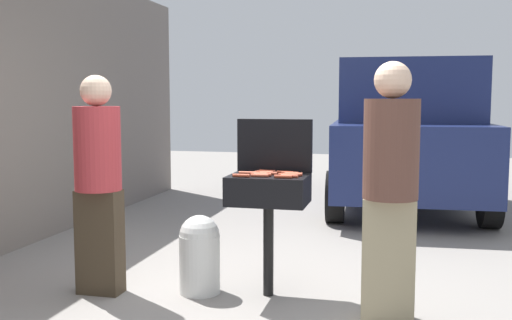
% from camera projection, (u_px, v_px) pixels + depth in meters
% --- Properties ---
extents(ground_plane, '(24.00, 24.00, 0.00)m').
position_uv_depth(ground_plane, '(253.00, 297.00, 4.54)').
color(ground_plane, gray).
extents(house_wall_side, '(0.24, 8.00, 3.01)m').
position_uv_depth(house_wall_side, '(11.00, 100.00, 6.01)').
color(house_wall_side, slate).
rests_on(house_wall_side, ground).
extents(bbq_grill, '(0.60, 0.44, 0.94)m').
position_uv_depth(bbq_grill, '(269.00, 194.00, 4.51)').
color(bbq_grill, black).
rests_on(bbq_grill, ground).
extents(grill_lid_open, '(0.60, 0.05, 0.42)m').
position_uv_depth(grill_lid_open, '(275.00, 146.00, 4.68)').
color(grill_lid_open, black).
rests_on(grill_lid_open, bbq_grill).
extents(hot_dog_0, '(0.13, 0.03, 0.03)m').
position_uv_depth(hot_dog_0, '(265.00, 172.00, 4.58)').
color(hot_dog_0, '#B74C33').
rests_on(hot_dog_0, bbq_grill).
extents(hot_dog_1, '(0.13, 0.03, 0.03)m').
position_uv_depth(hot_dog_1, '(263.00, 173.00, 4.55)').
color(hot_dog_1, '#AD4228').
rests_on(hot_dog_1, bbq_grill).
extents(hot_dog_2, '(0.13, 0.04, 0.03)m').
position_uv_depth(hot_dog_2, '(289.00, 176.00, 4.34)').
color(hot_dog_2, '#B74C33').
rests_on(hot_dog_2, bbq_grill).
extents(hot_dog_3, '(0.13, 0.03, 0.03)m').
position_uv_depth(hot_dog_3, '(259.00, 174.00, 4.47)').
color(hot_dog_3, '#AD4228').
rests_on(hot_dog_3, bbq_grill).
extents(hot_dog_4, '(0.13, 0.04, 0.03)m').
position_uv_depth(hot_dog_4, '(267.00, 171.00, 4.62)').
color(hot_dog_4, '#AD4228').
rests_on(hot_dog_4, bbq_grill).
extents(hot_dog_5, '(0.13, 0.04, 0.03)m').
position_uv_depth(hot_dog_5, '(287.00, 175.00, 4.40)').
color(hot_dog_5, '#AD4228').
rests_on(hot_dog_5, bbq_grill).
extents(hot_dog_6, '(0.13, 0.04, 0.03)m').
position_uv_depth(hot_dog_6, '(285.00, 172.00, 4.55)').
color(hot_dog_6, '#AD4228').
rests_on(hot_dog_6, bbq_grill).
extents(hot_dog_7, '(0.13, 0.03, 0.03)m').
position_uv_depth(hot_dog_7, '(269.00, 173.00, 4.50)').
color(hot_dog_7, '#C6593D').
rests_on(hot_dog_7, bbq_grill).
extents(hot_dog_8, '(0.13, 0.04, 0.03)m').
position_uv_depth(hot_dog_8, '(292.00, 175.00, 4.42)').
color(hot_dog_8, '#B74C33').
rests_on(hot_dog_8, bbq_grill).
extents(hot_dog_9, '(0.13, 0.03, 0.03)m').
position_uv_depth(hot_dog_9, '(290.00, 173.00, 4.50)').
color(hot_dog_9, '#AD4228').
rests_on(hot_dog_9, bbq_grill).
extents(hot_dog_10, '(0.13, 0.03, 0.03)m').
position_uv_depth(hot_dog_10, '(283.00, 177.00, 4.31)').
color(hot_dog_10, '#AD4228').
rests_on(hot_dog_10, bbq_grill).
extents(hot_dog_11, '(0.13, 0.03, 0.03)m').
position_uv_depth(hot_dog_11, '(241.00, 176.00, 4.37)').
color(hot_dog_11, '#AD4228').
rests_on(hot_dog_11, bbq_grill).
extents(hot_dog_12, '(0.13, 0.03, 0.03)m').
position_uv_depth(hot_dog_12, '(263.00, 175.00, 4.42)').
color(hot_dog_12, '#B74C33').
rests_on(hot_dog_12, bbq_grill).
extents(hot_dog_13, '(0.13, 0.04, 0.03)m').
position_uv_depth(hot_dog_13, '(259.00, 175.00, 4.38)').
color(hot_dog_13, '#C6593D').
rests_on(hot_dog_13, bbq_grill).
extents(hot_dog_14, '(0.13, 0.03, 0.03)m').
position_uv_depth(hot_dog_14, '(294.00, 174.00, 4.45)').
color(hot_dog_14, '#C6593D').
rests_on(hot_dog_14, bbq_grill).
extents(hot_dog_15, '(0.13, 0.03, 0.03)m').
position_uv_depth(hot_dog_15, '(247.00, 173.00, 4.52)').
color(hot_dog_15, '#C6593D').
rests_on(hot_dog_15, bbq_grill).
extents(propane_tank, '(0.32, 0.32, 0.62)m').
position_uv_depth(propane_tank, '(200.00, 253.00, 4.61)').
color(propane_tank, silver).
rests_on(propane_tank, ground).
extents(person_left, '(0.36, 0.36, 1.70)m').
position_uv_depth(person_left, '(98.00, 176.00, 4.55)').
color(person_left, '#3F3323').
rests_on(person_left, ground).
extents(person_right, '(0.37, 0.37, 1.77)m').
position_uv_depth(person_right, '(390.00, 182.00, 3.97)').
color(person_right, gray).
rests_on(person_right, ground).
extents(parked_minivan, '(2.22, 4.50, 2.02)m').
position_uv_depth(parked_minivan, '(404.00, 133.00, 8.48)').
color(parked_minivan, navy).
rests_on(parked_minivan, ground).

